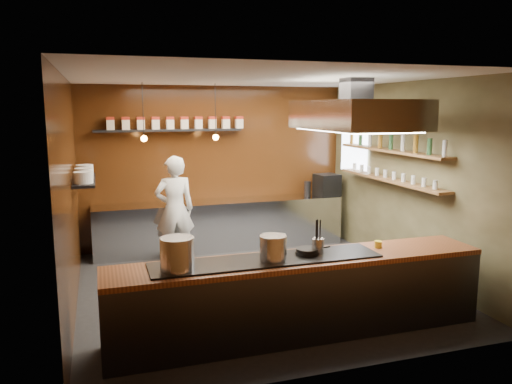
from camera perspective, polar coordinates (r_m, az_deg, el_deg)
name	(u,v)px	position (r m, az deg, el deg)	size (l,w,h in m)	color
floor	(257,287)	(7.44, 0.14, -10.82)	(5.00, 5.00, 0.00)	black
back_wall	(217,167)	(9.45, -4.50, 2.91)	(5.00, 5.00, 0.00)	#341C09
left_wall	(70,195)	(6.74, -20.53, -0.38)	(5.00, 5.00, 0.00)	#341C09
right_wall	(409,179)	(8.17, 17.09, 1.46)	(5.00, 5.00, 0.00)	#423F25
ceiling	(257,78)	(6.99, 0.15, 12.91)	(5.00, 5.00, 0.00)	silver
window_pane	(354,146)	(9.54, 11.15, 5.23)	(1.00, 1.00, 0.00)	white
prep_counter	(222,225)	(9.32, -3.95, -3.74)	(4.60, 0.65, 0.90)	silver
pass_counter	(299,296)	(5.87, 4.99, -11.71)	(4.40, 0.72, 0.94)	#38383D
tin_shelf	(169,130)	(9.09, -9.92, 6.96)	(2.60, 0.26, 0.04)	black
plate_shelf	(84,180)	(7.72, -19.03, 1.28)	(0.30, 1.40, 0.04)	black
bottle_shelf_upper	(391,151)	(8.29, 15.14, 4.59)	(0.26, 2.80, 0.04)	brown
bottle_shelf_lower	(389,180)	(8.34, 15.00, 1.37)	(0.26, 2.80, 0.04)	brown
extractor_hood	(355,114)	(7.12, 11.29, 8.68)	(1.20, 2.00, 0.72)	#38383D
pendant_left	(144,135)	(8.39, -12.69, 6.33)	(0.10, 0.10, 0.95)	black
pendant_right	(216,134)	(8.57, -4.63, 6.59)	(0.10, 0.10, 0.95)	black
storage_tins	(177,123)	(9.11, -9.00, 7.82)	(2.43, 0.13, 0.22)	beige
plate_stacks	(84,173)	(7.70, -19.07, 2.01)	(0.26, 1.16, 0.16)	silver
bottles	(391,142)	(8.28, 15.18, 5.55)	(0.06, 2.66, 0.24)	silver
wine_glasses	(390,174)	(8.33, 15.02, 1.95)	(0.07, 2.37, 0.13)	silver
stockpot_large	(177,254)	(5.23, -8.98, -7.00)	(0.36, 0.36, 0.35)	#B1B3B8
stockpot_small	(273,248)	(5.50, 1.96, -6.40)	(0.30, 0.30, 0.28)	silver
utensil_crock	(318,246)	(5.81, 7.08, -6.14)	(0.14, 0.14, 0.18)	#BABDC1
frying_pan	(308,251)	(5.78, 5.91, -6.75)	(0.44, 0.28, 0.07)	black
butter_jar	(378,244)	(6.26, 13.79, -5.82)	(0.09, 0.09, 0.08)	yellow
espresso_machine	(327,185)	(9.82, 8.10, 0.80)	(0.42, 0.40, 0.42)	black
chef	(175,210)	(8.50, -9.28, -1.99)	(0.66, 0.43, 1.82)	white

